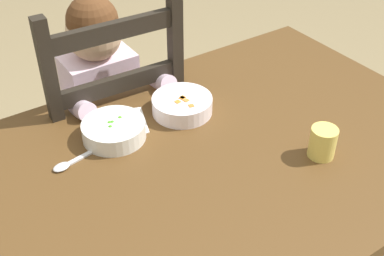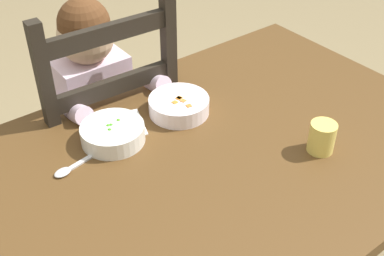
{
  "view_description": "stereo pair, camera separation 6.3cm",
  "coord_description": "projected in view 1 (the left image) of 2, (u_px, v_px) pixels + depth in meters",
  "views": [
    {
      "loc": [
        -0.61,
        -0.77,
        1.51
      ],
      "look_at": [
        -0.05,
        0.06,
        0.76
      ],
      "focal_mm": 46.2,
      "sensor_mm": 36.0,
      "label": 1
    },
    {
      "loc": [
        -0.66,
        -0.74,
        1.51
      ],
      "look_at": [
        -0.05,
        0.06,
        0.76
      ],
      "focal_mm": 46.2,
      "sensor_mm": 36.0,
      "label": 2
    }
  ],
  "objects": [
    {
      "name": "dining_table",
      "position": [
        219.0,
        177.0,
        1.32
      ],
      "size": [
        1.28,
        0.88,
        0.71
      ],
      "color": "#55381A",
      "rests_on": "ground"
    },
    {
      "name": "dining_chair",
      "position": [
        109.0,
        137.0,
        1.68
      ],
      "size": [
        0.44,
        0.44,
        1.01
      ],
      "color": "black",
      "rests_on": "ground"
    },
    {
      "name": "child_figure",
      "position": [
        105.0,
        96.0,
        1.58
      ],
      "size": [
        0.32,
        0.31,
        0.97
      ],
      "color": "silver",
      "rests_on": "ground"
    },
    {
      "name": "bowl_of_peas",
      "position": [
        114.0,
        130.0,
        1.28
      ],
      "size": [
        0.17,
        0.17,
        0.05
      ],
      "color": "white",
      "rests_on": "dining_table"
    },
    {
      "name": "bowl_of_carrots",
      "position": [
        182.0,
        105.0,
        1.38
      ],
      "size": [
        0.17,
        0.17,
        0.05
      ],
      "color": "white",
      "rests_on": "dining_table"
    },
    {
      "name": "spoon",
      "position": [
        69.0,
        163.0,
        1.21
      ],
      "size": [
        0.14,
        0.05,
        0.01
      ],
      "color": "silver",
      "rests_on": "dining_table"
    },
    {
      "name": "drinking_cup",
      "position": [
        323.0,
        142.0,
        1.22
      ],
      "size": [
        0.07,
        0.07,
        0.08
      ],
      "primitive_type": "cylinder",
      "color": "#EBD360",
      "rests_on": "dining_table"
    },
    {
      "name": "paper_napkin",
      "position": [
        120.0,
        123.0,
        1.35
      ],
      "size": [
        0.17,
        0.16,
        0.0
      ],
      "primitive_type": "cube",
      "rotation": [
        0.0,
        0.0,
        -0.32
      ],
      "color": "white",
      "rests_on": "dining_table"
    }
  ]
}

